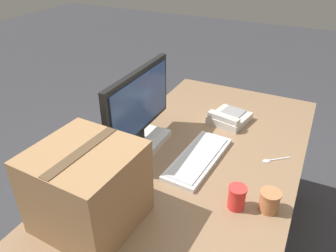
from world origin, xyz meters
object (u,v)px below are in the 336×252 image
(desk_phone, at_px, (229,118))
(cardboard_box, at_px, (88,187))
(spoon, at_px, (272,160))
(paper_cup_right, at_px, (269,201))
(paper_cup_left, at_px, (237,197))
(monitor, at_px, (139,115))
(keyboard, at_px, (197,158))

(desk_phone, relative_size, cardboard_box, 0.67)
(spoon, height_order, cardboard_box, cardboard_box)
(paper_cup_right, relative_size, cardboard_box, 0.25)
(paper_cup_right, xyz_separation_m, cardboard_box, (-0.34, 0.58, 0.11))
(paper_cup_left, distance_m, spoon, 0.38)
(paper_cup_left, height_order, cardboard_box, cardboard_box)
(monitor, xyz_separation_m, paper_cup_right, (-0.17, -0.67, -0.13))
(desk_phone, bearing_deg, cardboard_box, 177.05)
(paper_cup_left, relative_size, cardboard_box, 0.28)
(paper_cup_left, height_order, paper_cup_right, paper_cup_left)
(paper_cup_left, xyz_separation_m, spoon, (0.37, -0.07, -0.05))
(monitor, relative_size, paper_cup_right, 6.07)
(desk_phone, bearing_deg, paper_cup_left, -148.93)
(keyboard, height_order, paper_cup_left, paper_cup_left)
(desk_phone, distance_m, spoon, 0.39)
(desk_phone, relative_size, spoon, 1.94)
(monitor, bearing_deg, desk_phone, -38.01)
(desk_phone, xyz_separation_m, paper_cup_left, (-0.63, -0.22, 0.02))
(paper_cup_left, xyz_separation_m, cardboard_box, (-0.30, 0.47, 0.11))
(desk_phone, relative_size, paper_cup_left, 2.44)
(monitor, height_order, desk_phone, monitor)
(keyboard, bearing_deg, paper_cup_left, -127.31)
(spoon, bearing_deg, keyboard, -13.34)
(keyboard, xyz_separation_m, desk_phone, (0.41, -0.03, 0.01))
(paper_cup_right, bearing_deg, cardboard_box, 120.17)
(desk_phone, xyz_separation_m, cardboard_box, (-0.93, 0.24, 0.13))
(paper_cup_right, bearing_deg, paper_cup_left, 109.47)
(monitor, height_order, keyboard, monitor)
(paper_cup_right, bearing_deg, desk_phone, 29.79)
(keyboard, height_order, spoon, keyboard)
(keyboard, bearing_deg, monitor, 95.65)
(spoon, bearing_deg, paper_cup_right, 59.20)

